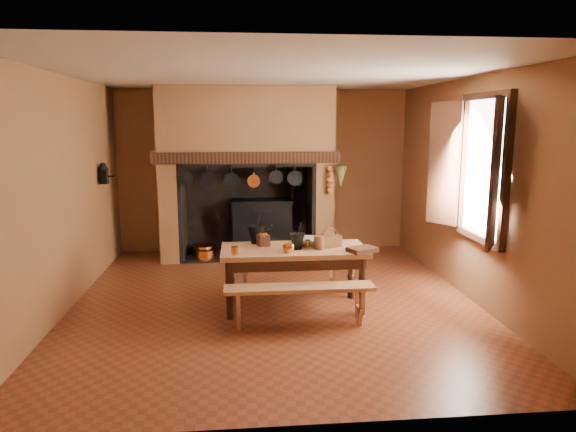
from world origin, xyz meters
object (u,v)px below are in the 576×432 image
object	(u,v)px
wicker_basket	(329,240)
coffee_grinder	(263,239)
bench_front	(299,296)
mixing_bowl	(308,241)
iron_range	(262,225)
work_table	(294,257)

from	to	relation	value
wicker_basket	coffee_grinder	bearing A→B (deg)	149.01
bench_front	mixing_bowl	world-z (taller)	mixing_bowl
bench_front	mixing_bowl	bearing A→B (deg)	75.83
bench_front	coffee_grinder	size ratio (longest dim) A/B	7.97
coffee_grinder	wicker_basket	distance (m)	0.80
bench_front	coffee_grinder	world-z (taller)	coffee_grinder
iron_range	work_table	distance (m)	2.74
iron_range	bench_front	distance (m)	3.32
work_table	mixing_bowl	world-z (taller)	mixing_bowl
coffee_grinder	bench_front	bearing A→B (deg)	-81.84
mixing_bowl	bench_front	bearing A→B (deg)	-104.17
work_table	mixing_bowl	size ratio (longest dim) A/B	5.09
iron_range	mixing_bowl	size ratio (longest dim) A/B	4.69
iron_range	mixing_bowl	distance (m)	2.63
bench_front	wicker_basket	xyz separation A→B (m)	(0.43, 0.61, 0.48)
bench_front	iron_range	bearing A→B (deg)	94.44
mixing_bowl	wicker_basket	distance (m)	0.28
work_table	wicker_basket	distance (m)	0.48
coffee_grinder	mixing_bowl	bearing A→B (deg)	-17.29
coffee_grinder	mixing_bowl	xyz separation A→B (m)	(0.55, 0.01, -0.04)
work_table	mixing_bowl	distance (m)	0.29
coffee_grinder	mixing_bowl	world-z (taller)	coffee_grinder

